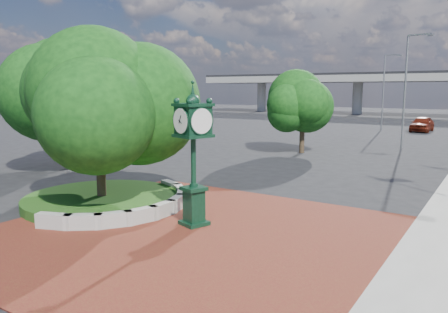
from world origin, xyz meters
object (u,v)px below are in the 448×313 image
(post_clock, at_px, (193,149))
(parked_car, at_px, (422,124))
(street_lamp_near, at_px, (408,83))
(street_lamp_far, at_px, (385,86))

(post_clock, bearing_deg, parked_car, 88.66)
(post_clock, relative_size, parked_car, 0.98)
(post_clock, bearing_deg, street_lamp_near, 85.19)
(parked_car, height_order, street_lamp_near, street_lamp_near)
(street_lamp_near, bearing_deg, parked_car, 94.14)
(parked_car, relative_size, street_lamp_far, 0.58)
(street_lamp_far, bearing_deg, parked_car, 13.85)
(post_clock, distance_m, street_lamp_near, 25.05)
(parked_car, bearing_deg, post_clock, -89.58)
(parked_car, distance_m, street_lamp_near, 16.37)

